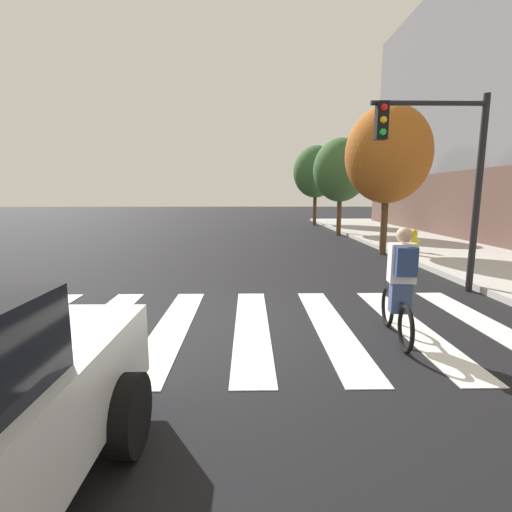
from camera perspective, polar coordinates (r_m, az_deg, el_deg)
name	(u,v)px	position (r m, az deg, el deg)	size (l,w,h in m)	color
ground_plane	(224,327)	(6.23, -4.94, -10.79)	(120.00, 120.00, 0.00)	black
crosswalk_stripes	(252,327)	(6.21, -0.63, -10.75)	(8.34, 4.05, 0.01)	silver
manhole_cover	(109,433)	(3.98, -21.55, -23.90)	(0.64, 0.64, 0.01)	#473D1E
cyclist	(400,285)	(5.80, 21.21, -4.22)	(0.39, 1.70, 1.69)	black
traffic_light_near	(442,160)	(9.00, 26.62, 13.00)	(2.47, 0.28, 4.20)	black
fire_hydrant	(414,241)	(14.24, 23.02, 2.16)	(0.33, 0.22, 0.78)	gold
street_tree_near	(388,155)	(14.10, 19.54, 14.42)	(2.92, 2.92, 5.19)	#4C3823
street_tree_mid	(341,170)	(20.12, 12.83, 12.68)	(2.81, 2.81, 4.99)	#4C3823
street_tree_far	(316,172)	(26.42, 9.13, 12.61)	(3.05, 3.05, 5.43)	#4C3823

